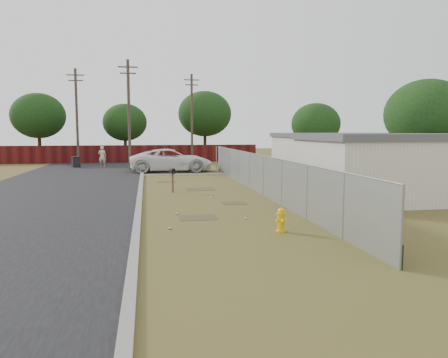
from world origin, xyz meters
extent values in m
plane|color=brown|center=(0.00, 0.00, 0.00)|extent=(120.00, 120.00, 0.00)
cube|color=black|center=(-7.50, 8.00, 0.01)|extent=(9.00, 60.00, 0.02)
cube|color=gray|center=(-3.00, 8.00, 0.06)|extent=(0.25, 60.00, 0.12)
cube|color=gray|center=(0.00, 11.50, 0.01)|extent=(6.20, 1.00, 0.03)
cylinder|color=gray|center=(3.10, -12.00, 1.00)|extent=(0.06, 0.06, 2.00)
cylinder|color=gray|center=(3.10, -9.00, 1.00)|extent=(0.06, 0.06, 2.00)
cylinder|color=gray|center=(3.10, -6.00, 1.00)|extent=(0.06, 0.06, 2.00)
cylinder|color=gray|center=(3.10, -3.00, 1.00)|extent=(0.06, 0.06, 2.00)
cylinder|color=gray|center=(3.10, 0.00, 1.00)|extent=(0.06, 0.06, 2.00)
cylinder|color=gray|center=(3.10, 3.00, 1.00)|extent=(0.06, 0.06, 2.00)
cylinder|color=gray|center=(3.10, 6.00, 1.00)|extent=(0.06, 0.06, 2.00)
cylinder|color=gray|center=(3.10, 9.00, 1.00)|extent=(0.06, 0.06, 2.00)
cylinder|color=gray|center=(3.10, 12.00, 1.00)|extent=(0.06, 0.06, 2.00)
cylinder|color=gray|center=(3.10, 15.00, 1.00)|extent=(0.06, 0.06, 2.00)
cylinder|color=gray|center=(3.10, 1.00, 2.00)|extent=(0.04, 26.00, 0.04)
cube|color=gray|center=(3.10, 1.00, 1.00)|extent=(0.01, 26.00, 2.00)
cube|color=black|center=(3.16, 1.00, 0.30)|extent=(0.03, 26.00, 0.60)
cube|color=#4D1210|center=(-6.00, 25.00, 0.90)|extent=(30.00, 0.12, 1.80)
cylinder|color=#493B30|center=(-4.00, 16.00, 4.50)|extent=(0.24, 0.24, 9.00)
cube|color=#493B30|center=(-4.00, 16.00, 8.40)|extent=(1.60, 0.10, 0.10)
cube|color=#493B30|center=(-4.00, 16.00, 7.90)|extent=(1.30, 0.10, 0.10)
cylinder|color=#493B30|center=(-9.00, 22.00, 4.50)|extent=(0.24, 0.24, 9.00)
cube|color=#493B30|center=(-9.00, 22.00, 8.40)|extent=(1.60, 0.10, 0.10)
cube|color=#493B30|center=(-9.00, 22.00, 7.90)|extent=(1.30, 0.10, 0.10)
cylinder|color=#493B30|center=(2.00, 24.00, 4.50)|extent=(0.24, 0.24, 9.00)
cube|color=#493B30|center=(2.00, 24.00, 8.40)|extent=(1.60, 0.10, 0.10)
cube|color=#493B30|center=(2.00, 24.00, 7.90)|extent=(1.30, 0.10, 0.10)
cube|color=beige|center=(9.00, -2.00, 1.40)|extent=(8.00, 6.00, 2.80)
cube|color=#4B4B50|center=(9.00, -2.00, 2.95)|extent=(8.32, 6.24, 0.30)
cube|color=beige|center=(10.50, 9.00, 1.40)|extent=(7.00, 6.00, 2.80)
cube|color=#4B4B50|center=(10.50, 9.00, 2.95)|extent=(7.28, 6.24, 0.30)
cylinder|color=#332217|center=(-14.00, 29.00, 1.65)|extent=(0.36, 0.36, 3.30)
ellipsoid|color=black|center=(-14.00, 29.00, 4.88)|extent=(5.70, 5.70, 4.84)
cylinder|color=#332217|center=(-5.00, 30.00, 1.43)|extent=(0.36, 0.36, 2.86)
ellipsoid|color=black|center=(-5.00, 30.00, 4.23)|extent=(4.94, 4.94, 4.20)
cylinder|color=#332217|center=(4.00, 29.00, 1.76)|extent=(0.36, 0.36, 3.52)
ellipsoid|color=black|center=(4.00, 29.00, 5.20)|extent=(6.08, 6.08, 5.17)
cylinder|color=#332217|center=(13.00, 18.00, 1.32)|extent=(0.36, 0.36, 2.64)
ellipsoid|color=black|center=(13.00, 18.00, 3.90)|extent=(4.56, 4.56, 3.88)
cylinder|color=#332217|center=(14.00, 3.00, 1.43)|extent=(0.36, 0.36, 2.86)
ellipsoid|color=black|center=(14.00, 3.00, 4.23)|extent=(4.94, 4.94, 4.20)
cylinder|color=#E9B40C|center=(1.56, -7.75, 0.03)|extent=(0.40, 0.40, 0.06)
cylinder|color=#E9B40C|center=(1.56, -7.75, 0.31)|extent=(0.28, 0.28, 0.55)
cylinder|color=#E9B40C|center=(1.56, -7.75, 0.59)|extent=(0.36, 0.36, 0.05)
sphere|color=#E9B40C|center=(1.56, -7.75, 0.66)|extent=(0.27, 0.27, 0.22)
cylinder|color=#E9B40C|center=(1.56, -7.75, 0.78)|extent=(0.05, 0.05, 0.06)
cylinder|color=#E9B40C|center=(1.44, -7.78, 0.38)|extent=(0.12, 0.13, 0.10)
cylinder|color=#E9B40C|center=(1.69, -7.72, 0.38)|extent=(0.12, 0.13, 0.10)
cylinder|color=#E9B40C|center=(1.60, -7.88, 0.38)|extent=(0.16, 0.14, 0.13)
cube|color=brown|center=(-1.31, 2.03, 0.53)|extent=(0.11, 0.11, 1.07)
cube|color=black|center=(-1.31, 2.03, 1.10)|extent=(0.28, 0.54, 0.19)
cylinder|color=black|center=(-1.31, 2.03, 1.19)|extent=(0.28, 0.54, 0.19)
cube|color=#B50C0F|center=(-1.26, 1.76, 1.10)|extent=(0.03, 0.05, 0.11)
imported|color=white|center=(-0.70, 14.03, 0.91)|extent=(6.57, 3.05, 1.82)
imported|color=beige|center=(-6.59, 19.76, 0.95)|extent=(0.75, 0.55, 1.90)
cube|color=black|center=(-8.89, 19.58, 0.47)|extent=(0.77, 0.77, 0.94)
cube|color=black|center=(-8.89, 19.58, 0.96)|extent=(0.85, 0.85, 0.08)
cylinder|color=black|center=(-8.50, 19.43, 0.10)|extent=(0.12, 0.20, 0.20)
cylinder|color=beige|center=(0.88, -5.59, 0.04)|extent=(0.12, 0.12, 0.07)
cylinder|color=#A7A8AC|center=(-1.52, -4.28, 0.04)|extent=(0.12, 0.12, 0.07)
cylinder|color=beige|center=(0.40, -0.28, 0.04)|extent=(0.12, 0.10, 0.07)
cylinder|color=#A7A8AC|center=(-1.93, -6.82, 0.04)|extent=(0.12, 0.12, 0.07)
camera|label=1|loc=(-2.63, -20.94, 3.20)|focal=35.00mm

